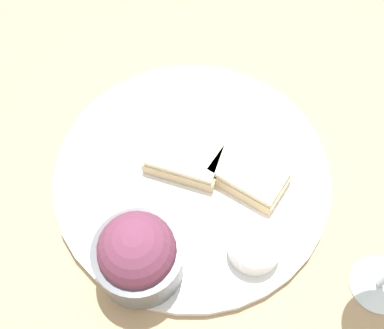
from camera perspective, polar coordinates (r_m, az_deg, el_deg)
name	(u,v)px	position (r m, az deg, el deg)	size (l,w,h in m)	color
ground_plane	(192,178)	(0.60, 0.00, -1.57)	(4.00, 4.00, 0.00)	tan
dinner_plate	(192,175)	(0.60, 0.00, -1.26)	(0.34, 0.34, 0.01)	white
salad_bowl	(138,254)	(0.51, -6.41, -10.55)	(0.10, 0.10, 0.09)	#4C5156
sauce_ramekin	(255,246)	(0.54, 7.48, -9.52)	(0.06, 0.06, 0.03)	white
cheese_toast_near	(248,176)	(0.58, 6.65, -1.34)	(0.10, 0.08, 0.03)	#D1B27F
cheese_toast_far	(184,159)	(0.59, -0.92, 0.65)	(0.09, 0.06, 0.03)	#D1B27F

